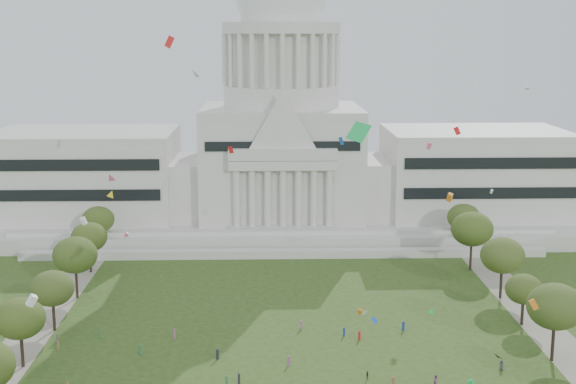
{
  "coord_description": "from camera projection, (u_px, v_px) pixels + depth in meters",
  "views": [
    {
      "loc": [
        -4.19,
        -109.24,
        54.99
      ],
      "look_at": [
        0.0,
        45.0,
        24.0
      ],
      "focal_mm": 50.0,
      "sensor_mm": 36.0,
      "label": 1
    }
  ],
  "objects": [
    {
      "name": "row_tree_r_2",
      "position": [
        555.0,
        307.0,
        134.37
      ],
      "size": [
        9.55,
        9.55,
        13.58
      ],
      "color": "black",
      "rests_on": "ground"
    },
    {
      "name": "distant_crowd",
      "position": [
        204.0,
        366.0,
        132.04
      ],
      "size": [
        63.68,
        35.86,
        1.95
      ],
      "color": "#B21E1E",
      "rests_on": "ground"
    },
    {
      "name": "kite_swarm",
      "position": [
        325.0,
        209.0,
        117.06
      ],
      "size": [
        85.03,
        100.76,
        61.67
      ],
      "color": "white",
      "rests_on": "ground"
    },
    {
      "name": "row_tree_l_6",
      "position": [
        98.0,
        220.0,
        202.49
      ],
      "size": [
        8.19,
        8.19,
        11.64
      ],
      "color": "black",
      "rests_on": "ground"
    },
    {
      "name": "path_left",
      "position": [
        28.0,
        338.0,
        146.12
      ],
      "size": [
        8.0,
        160.0,
        0.04
      ],
      "primitive_type": "cube",
      "color": "gray",
      "rests_on": "ground"
    },
    {
      "name": "row_tree_l_2",
      "position": [
        20.0,
        318.0,
        132.09
      ],
      "size": [
        8.42,
        8.42,
        11.97
      ],
      "color": "black",
      "rests_on": "ground"
    },
    {
      "name": "row_tree_r_6",
      "position": [
        464.0,
        217.0,
        203.93
      ],
      "size": [
        8.42,
        8.42,
        11.97
      ],
      "color": "black",
      "rests_on": "ground"
    },
    {
      "name": "capitol",
      "position": [
        281.0,
        150.0,
        224.94
      ],
      "size": [
        160.0,
        64.5,
        91.3
      ],
      "color": "beige",
      "rests_on": "ground"
    },
    {
      "name": "person_10",
      "position": [
        367.0,
        375.0,
        128.87
      ],
      "size": [
        0.64,
        0.89,
        1.36
      ],
      "primitive_type": "imported",
      "rotation": [
        0.0,
        0.0,
        1.85
      ],
      "color": "#26262B",
      "rests_on": "ground"
    },
    {
      "name": "path_right",
      "position": [
        548.0,
        333.0,
        148.68
      ],
      "size": [
        8.0,
        160.0,
        0.04
      ],
      "primitive_type": "cube",
      "color": "gray",
      "rests_on": "ground"
    },
    {
      "name": "row_tree_l_3",
      "position": [
        52.0,
        288.0,
        148.45
      ],
      "size": [
        8.12,
        8.12,
        11.55
      ],
      "color": "black",
      "rests_on": "ground"
    },
    {
      "name": "row_tree_l_5",
      "position": [
        89.0,
        237.0,
        184.74
      ],
      "size": [
        8.33,
        8.33,
        11.85
      ],
      "color": "black",
      "rests_on": "ground"
    },
    {
      "name": "row_tree_r_4",
      "position": [
        502.0,
        255.0,
        166.41
      ],
      "size": [
        9.19,
        9.19,
        13.06
      ],
      "color": "black",
      "rests_on": "ground"
    },
    {
      "name": "person_2",
      "position": [
        436.0,
        380.0,
        126.25
      ],
      "size": [
        1.09,
        1.06,
        1.94
      ],
      "primitive_type": "imported",
      "rotation": [
        0.0,
        0.0,
        0.73
      ],
      "color": "#994C8C",
      "rests_on": "ground"
    },
    {
      "name": "row_tree_l_4",
      "position": [
        75.0,
        255.0,
        166.36
      ],
      "size": [
        9.29,
        9.29,
        13.21
      ],
      "color": "black",
      "rests_on": "ground"
    },
    {
      "name": "person_0",
      "position": [
        501.0,
        365.0,
        132.38
      ],
      "size": [
        1.01,
        0.89,
        1.73
      ],
      "primitive_type": "imported",
      "rotation": [
        0.0,
        0.0,
        5.78
      ],
      "color": "#4C4C51",
      "rests_on": "ground"
    },
    {
      "name": "row_tree_r_3",
      "position": [
        524.0,
        289.0,
        151.59
      ],
      "size": [
        7.01,
        7.01,
        9.98
      ],
      "color": "black",
      "rests_on": "ground"
    },
    {
      "name": "row_tree_r_5",
      "position": [
        472.0,
        229.0,
        186.0
      ],
      "size": [
        9.82,
        9.82,
        13.96
      ],
      "color": "black",
      "rests_on": "ground"
    }
  ]
}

